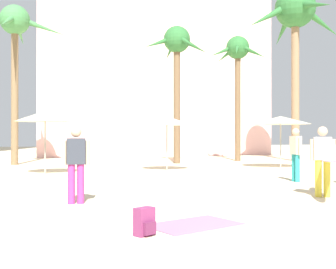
% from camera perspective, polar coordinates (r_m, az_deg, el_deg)
% --- Properties ---
extents(ground, '(120.00, 120.00, 0.00)m').
position_cam_1_polar(ground, '(6.53, 15.63, -13.40)').
color(ground, beige).
extents(hotel_pink, '(17.99, 8.64, 13.57)m').
position_cam_1_polar(hotel_pink, '(36.25, -2.54, 8.16)').
color(hotel_pink, beige).
rests_on(hotel_pink, ground).
extents(palm_tree_far_left, '(3.96, 3.83, 7.56)m').
position_cam_1_polar(palm_tree_far_left, '(24.04, 1.20, 10.84)').
color(palm_tree_far_left, brown).
rests_on(palm_tree_far_left, ground).
extents(palm_tree_center, '(5.29, 5.17, 8.37)m').
position_cam_1_polar(palm_tree_center, '(24.42, -19.69, 12.48)').
color(palm_tree_center, brown).
rests_on(palm_tree_center, ground).
extents(palm_tree_right, '(3.69, 3.53, 7.54)m').
position_cam_1_polar(palm_tree_right, '(26.61, 9.25, 9.90)').
color(palm_tree_right, brown).
rests_on(palm_tree_right, ground).
extents(palm_tree_far_right, '(6.87, 6.98, 10.51)m').
position_cam_1_polar(palm_tree_far_right, '(28.06, 16.57, 14.67)').
color(palm_tree_far_right, '#896B4C').
rests_on(palm_tree_far_right, ground).
extents(cafe_umbrella_0, '(2.80, 2.80, 2.44)m').
position_cam_1_polar(cafe_umbrella_0, '(20.87, 14.72, 1.85)').
color(cafe_umbrella_0, gray).
rests_on(cafe_umbrella_0, ground).
extents(cafe_umbrella_1, '(2.21, 2.21, 2.35)m').
position_cam_1_polar(cafe_umbrella_1, '(18.52, -0.15, 1.83)').
color(cafe_umbrella_1, gray).
rests_on(cafe_umbrella_1, ground).
extents(cafe_umbrella_3, '(2.31, 2.31, 2.49)m').
position_cam_1_polar(cafe_umbrella_3, '(17.49, -16.00, 2.34)').
color(cafe_umbrella_3, gray).
rests_on(cafe_umbrella_3, ground).
extents(beach_towel, '(1.76, 1.43, 0.01)m').
position_cam_1_polar(beach_towel, '(7.36, 3.42, -11.86)').
color(beach_towel, '#EF6684').
rests_on(beach_towel, ground).
extents(backpack, '(0.35, 0.33, 0.42)m').
position_cam_1_polar(backpack, '(6.57, -3.11, -11.54)').
color(backpack, '#7A2D59').
rests_on(backpack, ground).
extents(person_near_right, '(1.91, 2.89, 1.73)m').
position_cam_1_polar(person_near_right, '(11.10, 20.25, -3.12)').
color(person_near_right, gold).
rests_on(person_near_right, ground).
extents(person_near_left, '(0.60, 0.25, 1.71)m').
position_cam_1_polar(person_near_left, '(9.70, -12.12, -3.50)').
color(person_near_left, '#B7337F').
rests_on(person_near_left, ground).
extents(person_mid_center, '(0.25, 0.60, 1.76)m').
position_cam_1_polar(person_mid_center, '(14.68, 16.60, -2.28)').
color(person_mid_center, teal).
rests_on(person_mid_center, ground).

